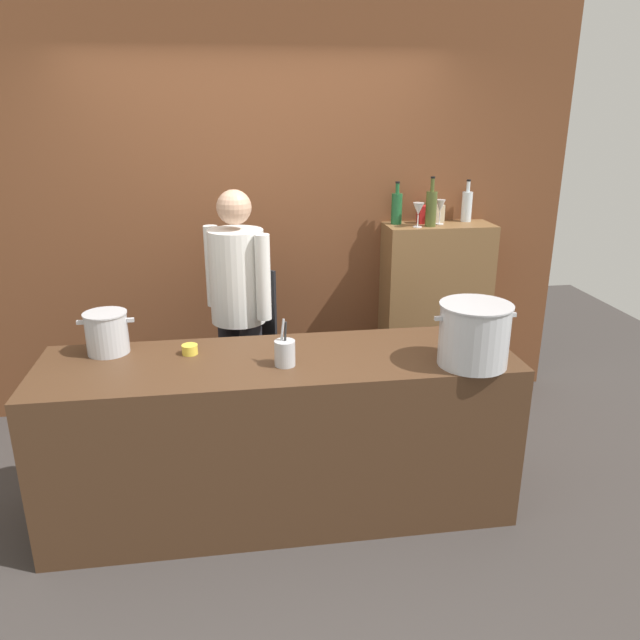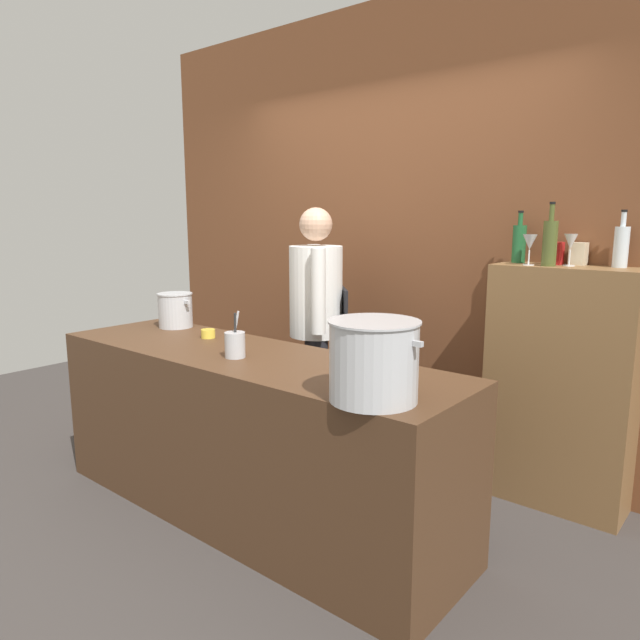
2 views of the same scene
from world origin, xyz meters
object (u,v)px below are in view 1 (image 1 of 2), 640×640
(wine_glass_short, at_px, (440,207))
(spice_tin_red, at_px, (424,214))
(spice_tin_cream, at_px, (437,213))
(stockpot_large, at_px, (474,334))
(wine_bottle_green, at_px, (397,208))
(wine_bottle_olive, at_px, (431,208))
(chef, at_px, (239,302))
(stockpot_small, at_px, (107,333))
(wine_bottle_clear, at_px, (467,206))
(wine_glass_tall, at_px, (418,210))
(utensil_crock, at_px, (285,353))
(butter_jar, at_px, (190,349))

(wine_glass_short, height_order, spice_tin_red, wine_glass_short)
(wine_glass_short, height_order, spice_tin_cream, wine_glass_short)
(stockpot_large, distance_m, wine_bottle_green, 1.52)
(wine_bottle_green, height_order, wine_glass_short, wine_bottle_green)
(wine_bottle_olive, xyz_separation_m, spice_tin_red, (-0.01, 0.12, -0.07))
(chef, distance_m, wine_bottle_green, 1.31)
(stockpot_large, height_order, stockpot_small, stockpot_large)
(wine_bottle_olive, bearing_deg, spice_tin_red, 94.62)
(stockpot_small, bearing_deg, wine_bottle_clear, 24.58)
(spice_tin_red, bearing_deg, wine_glass_tall, -121.17)
(utensil_crock, xyz_separation_m, wine_bottle_clear, (1.44, 1.37, 0.49))
(wine_bottle_olive, height_order, wine_glass_short, wine_bottle_olive)
(utensil_crock, relative_size, spice_tin_cream, 1.93)
(butter_jar, bearing_deg, wine_glass_tall, 33.12)
(utensil_crock, xyz_separation_m, wine_glass_tall, (1.03, 1.20, 0.50))
(spice_tin_red, bearing_deg, wine_bottle_clear, 4.70)
(butter_jar, bearing_deg, stockpot_large, -13.72)
(wine_bottle_green, height_order, wine_glass_tall, wine_bottle_green)
(stockpot_small, xyz_separation_m, utensil_crock, (0.90, -0.30, -0.04))
(stockpot_small, relative_size, wine_bottle_clear, 0.97)
(chef, height_order, wine_glass_tall, chef)
(wine_bottle_clear, bearing_deg, spice_tin_red, -175.30)
(wine_glass_tall, height_order, spice_tin_red, wine_glass_tall)
(stockpot_small, xyz_separation_m, spice_tin_cream, (2.13, 1.08, 0.39))
(chef, distance_m, utensil_crock, 0.92)
(stockpot_large, distance_m, butter_jar, 1.45)
(wine_bottle_green, bearing_deg, wine_bottle_olive, -30.06)
(wine_bottle_clear, bearing_deg, butter_jar, -148.95)
(stockpot_large, distance_m, spice_tin_cream, 1.58)
(chef, bearing_deg, wine_glass_tall, -119.50)
(wine_bottle_clear, bearing_deg, utensil_crock, -136.34)
(butter_jar, distance_m, spice_tin_red, 2.01)
(wine_bottle_green, xyz_separation_m, wine_bottle_olive, (0.21, -0.12, 0.01))
(wine_glass_short, relative_size, spice_tin_cream, 1.40)
(wine_glass_tall, height_order, spice_tin_cream, wine_glass_tall)
(butter_jar, xyz_separation_m, wine_bottle_olive, (1.60, 1.00, 0.55))
(stockpot_small, relative_size, wine_glass_short, 1.68)
(utensil_crock, distance_m, wine_bottle_olive, 1.74)
(chef, xyz_separation_m, utensil_crock, (0.21, -0.89, 0.00))
(butter_jar, relative_size, wine_glass_short, 0.49)
(wine_bottle_green, bearing_deg, wine_bottle_clear, 3.00)
(spice_tin_red, bearing_deg, chef, -161.04)
(chef, height_order, wine_bottle_olive, wine_bottle_olive)
(butter_jar, bearing_deg, chef, 68.04)
(wine_bottle_olive, bearing_deg, wine_glass_short, 36.56)
(stockpot_large, relative_size, spice_tin_red, 3.39)
(spice_tin_red, bearing_deg, wine_glass_short, -30.75)
(stockpot_small, bearing_deg, utensil_crock, -18.68)
(wine_glass_short, bearing_deg, stockpot_small, -154.99)
(butter_jar, xyz_separation_m, spice_tin_cream, (1.71, 1.17, 0.48))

